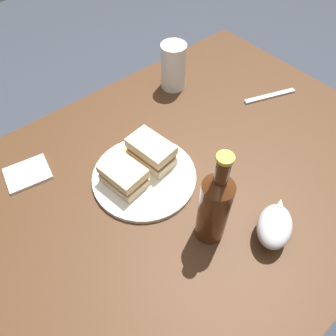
# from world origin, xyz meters

# --- Properties ---
(ground_plane) EXTENTS (6.00, 6.00, 0.00)m
(ground_plane) POSITION_xyz_m (0.00, 0.00, 0.00)
(ground_plane) COLOR #333842
(dining_table) EXTENTS (1.20, 0.90, 0.72)m
(dining_table) POSITION_xyz_m (0.00, 0.00, 0.36)
(dining_table) COLOR #422816
(dining_table) RESTS_ON ground
(plate) EXTENTS (0.27, 0.27, 0.01)m
(plate) POSITION_xyz_m (-0.11, 0.06, 0.73)
(plate) COLOR silver
(plate) RESTS_ON dining_table
(sandwich_half_left) EXTENTS (0.09, 0.13, 0.07)m
(sandwich_half_left) POSITION_xyz_m (-0.06, 0.09, 0.77)
(sandwich_half_left) COLOR beige
(sandwich_half_left) RESTS_ON plate
(sandwich_half_right) EXTENTS (0.09, 0.12, 0.06)m
(sandwich_half_right) POSITION_xyz_m (-0.16, 0.08, 0.76)
(sandwich_half_right) COLOR #CCB284
(sandwich_half_right) RESTS_ON plate
(potato_wedge_front) EXTENTS (0.02, 0.05, 0.02)m
(potato_wedge_front) POSITION_xyz_m (-0.08, 0.12, 0.74)
(potato_wedge_front) COLOR #AD702D
(potato_wedge_front) RESTS_ON plate
(potato_wedge_middle) EXTENTS (0.03, 0.04, 0.02)m
(potato_wedge_middle) POSITION_xyz_m (-0.11, 0.11, 0.74)
(potato_wedge_middle) COLOR #AD702D
(potato_wedge_middle) RESTS_ON plate
(potato_wedge_back) EXTENTS (0.04, 0.03, 0.02)m
(potato_wedge_back) POSITION_xyz_m (-0.10, 0.15, 0.74)
(potato_wedge_back) COLOR gold
(potato_wedge_back) RESTS_ON plate
(pint_glass) EXTENTS (0.08, 0.08, 0.15)m
(pint_glass) POSITION_xyz_m (0.20, 0.31, 0.79)
(pint_glass) COLOR white
(pint_glass) RESTS_ON dining_table
(gravy_boat) EXTENTS (0.13, 0.12, 0.07)m
(gravy_boat) POSITION_xyz_m (0.02, -0.25, 0.76)
(gravy_boat) COLOR #B7B7BC
(gravy_boat) RESTS_ON dining_table
(cider_bottle) EXTENTS (0.07, 0.07, 0.27)m
(cider_bottle) POSITION_xyz_m (-0.09, -0.15, 0.83)
(cider_bottle) COLOR #47230F
(cider_bottle) RESTS_ON dining_table
(napkin) EXTENTS (0.12, 0.11, 0.01)m
(napkin) POSITION_xyz_m (-0.34, 0.27, 0.72)
(napkin) COLOR white
(napkin) RESTS_ON dining_table
(fork) EXTENTS (0.17, 0.08, 0.01)m
(fork) POSITION_xyz_m (0.40, 0.06, 0.72)
(fork) COLOR silver
(fork) RESTS_ON dining_table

